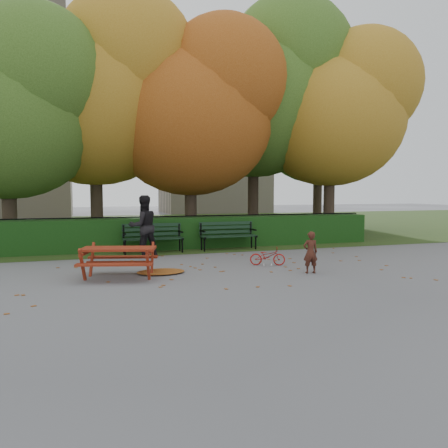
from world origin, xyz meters
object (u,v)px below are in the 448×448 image
object	(u,v)px
tree_e	(341,110)
tree_g	(327,120)
tree_d	(265,90)
picnic_table	(119,254)
tree_a	(16,105)
bench_right	(228,233)
tree_b	(105,91)
bench_left	(153,236)
tree_c	(201,109)
bicycle	(268,256)
child	(310,252)
adult	(143,226)

from	to	relation	value
tree_e	tree_g	bearing A→B (deg)	65.60
tree_d	picnic_table	xyz separation A→B (m)	(-6.48, -7.18, -5.47)
tree_a	tree_g	distance (m)	14.18
tree_g	bench_right	size ratio (longest dim) A/B	4.75
tree_b	bench_left	xyz separation A→B (m)	(1.14, -3.04, -4.88)
tree_b	tree_c	size ratio (longest dim) A/B	1.10
bench_left	bicycle	xyz separation A→B (m)	(2.38, -3.18, -0.29)
child	tree_e	bearing A→B (deg)	-120.03
tree_d	tree_g	xyz separation A→B (m)	(4.46, 2.53, -0.61)
bench_left	bench_right	size ratio (longest dim) A/B	1.00
tree_e	child	distance (m)	9.38
tree_c	bench_right	bearing A→B (deg)	-83.30
bench_right	picnic_table	distance (m)	5.20
tree_c	tree_d	xyz separation A→B (m)	(3.04, 1.27, 1.16)
tree_e	bench_right	xyz separation A→B (m)	(-5.42, -2.07, -4.56)
tree_a	child	xyz separation A→B (m)	(6.77, -6.31, -4.04)
bench_right	child	bearing A→B (deg)	-83.77
tree_c	bench_right	world-z (taller)	tree_c
tree_c	child	xyz separation A→B (m)	(0.75, -6.70, -4.35)
tree_c	picnic_table	distance (m)	8.09
tree_g	picnic_table	world-z (taller)	tree_g
tree_b	tree_g	bearing A→B (deg)	15.63
picnic_table	bicycle	size ratio (longest dim) A/B	2.07
tree_b	bench_right	xyz separation A→B (m)	(3.54, -3.04, -4.88)
tree_d	bench_right	xyz separation A→B (m)	(-2.78, -3.53, -5.46)
bench_right	bicycle	distance (m)	3.19
tree_b	tree_e	world-z (taller)	tree_b
tree_c	adult	distance (m)	5.60
picnic_table	bicycle	world-z (taller)	picnic_table
tree_e	bicycle	world-z (taller)	tree_e
tree_e	child	world-z (taller)	tree_e
tree_c	child	world-z (taller)	tree_c
tree_e	tree_c	bearing A→B (deg)	178.07
tree_a	child	size ratio (longest dim) A/B	7.85
tree_b	tree_d	bearing A→B (deg)	4.38
tree_c	bench_left	bearing A→B (deg)	-133.36
tree_d	adult	world-z (taller)	tree_d
bench_right	adult	distance (m)	2.92
tree_g	bench_left	xyz separation A→B (m)	(-9.63, -6.06, -4.85)
tree_e	bicycle	bearing A→B (deg)	-136.05
bench_right	tree_e	bearing A→B (deg)	20.87
picnic_table	child	size ratio (longest dim) A/B	1.90
tree_c	child	size ratio (longest dim) A/B	8.39
tree_d	tree_g	distance (m)	5.16
bench_right	child	xyz separation A→B (m)	(0.48, -4.44, -0.04)
tree_b	tree_c	bearing A→B (deg)	-13.45
tree_g	bicycle	xyz separation A→B (m)	(-7.25, -9.24, -5.14)
picnic_table	adult	xyz separation A→B (m)	(0.91, 2.86, 0.36)
tree_g	child	size ratio (longest dim) A/B	8.97
tree_g	child	distance (m)	13.41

